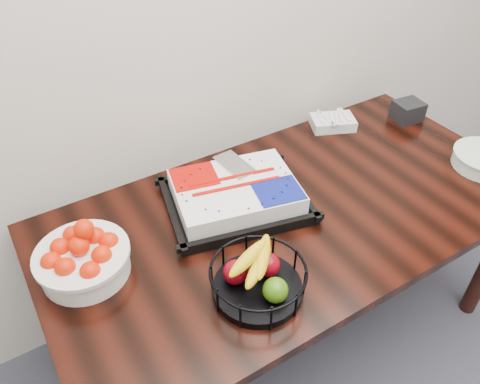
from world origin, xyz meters
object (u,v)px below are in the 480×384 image
cake_tray (236,195)px  napkin_box (408,111)px  table (294,225)px  tangerine_bowl (82,254)px  fruit_basket (258,278)px

cake_tray → napkin_box: (0.97, 0.09, -0.00)m
cake_tray → napkin_box: cake_tray is taller
table → napkin_box: (0.80, 0.22, 0.13)m
table → napkin_box: 0.84m
tangerine_bowl → table: bearing=-8.0°
fruit_basket → napkin_box: fruit_basket is taller
cake_tray → napkin_box: 0.98m
table → fruit_basket: bearing=-143.3°
table → napkin_box: napkin_box is taller
table → fruit_basket: size_ratio=6.33×
table → cake_tray: (-0.17, 0.13, 0.13)m
tangerine_bowl → napkin_box: size_ratio=2.36×
tangerine_bowl → napkin_box: bearing=4.5°
napkin_box → tangerine_bowl: bearing=-175.5°
tangerine_bowl → fruit_basket: 0.53m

